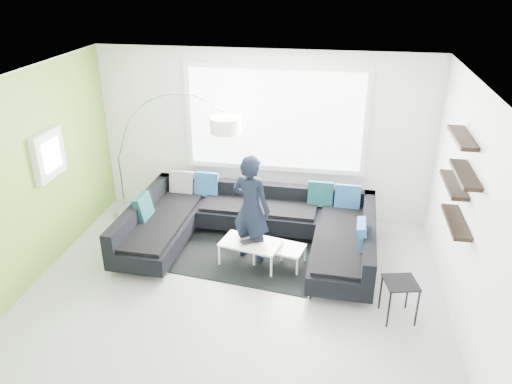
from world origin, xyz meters
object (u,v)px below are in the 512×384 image
coffee_table (265,253)px  laptop (253,243)px  sectional_sofa (250,230)px  side_table (398,300)px  arc_lamp (118,157)px  person (251,209)px

coffee_table → laptop: (-0.17, -0.05, 0.19)m
sectional_sofa → side_table: sectional_sofa is taller
laptop → coffee_table: bearing=-18.2°
side_table → laptop: 2.14m
arc_lamp → laptop: 2.75m
coffee_table → person: bearing=161.4°
coffee_table → person: person is taller
arc_lamp → side_table: (4.38, -1.94, -0.84)m
person → laptop: (0.06, -0.18, -0.45)m
arc_lamp → sectional_sofa: bearing=-14.7°
coffee_table → laptop: 0.26m
arc_lamp → laptop: bearing=-21.9°
arc_lamp → person: arc_lamp is taller
arc_lamp → side_table: arc_lamp is taller
sectional_sofa → side_table: bearing=-28.9°
laptop → person: bearing=73.5°
side_table → person: size_ratio=0.32×
coffee_table → laptop: bearing=-151.7°
sectional_sofa → person: person is taller
laptop → side_table: bearing=-58.0°
coffee_table → sectional_sofa: bearing=142.9°
sectional_sofa → arc_lamp: 2.53m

